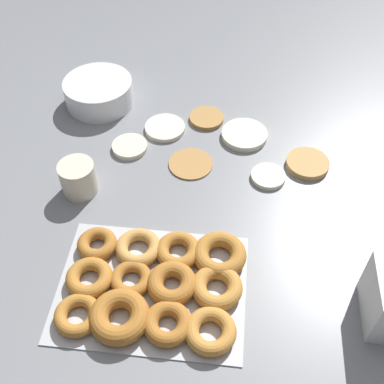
# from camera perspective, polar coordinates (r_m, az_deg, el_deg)

# --- Properties ---
(ground_plane) EXTENTS (3.00, 3.00, 0.00)m
(ground_plane) POSITION_cam_1_polar(r_m,az_deg,el_deg) (1.15, 3.24, 2.13)
(ground_plane) COLOR gray
(pancake_0) EXTENTS (0.11, 0.11, 0.01)m
(pancake_0) POSITION_cam_1_polar(r_m,az_deg,el_deg) (1.17, -0.15, 3.44)
(pancake_0) COLOR #B27F42
(pancake_0) RESTS_ON ground_plane
(pancake_1) EXTENTS (0.09, 0.09, 0.01)m
(pancake_1) POSITION_cam_1_polar(r_m,az_deg,el_deg) (1.22, -7.39, 5.36)
(pancake_1) COLOR beige
(pancake_1) RESTS_ON ground_plane
(pancake_2) EXTENTS (0.12, 0.12, 0.02)m
(pancake_2) POSITION_cam_1_polar(r_m,az_deg,el_deg) (1.25, 6.22, 6.76)
(pancake_2) COLOR silver
(pancake_2) RESTS_ON ground_plane
(pancake_3) EXTENTS (0.10, 0.10, 0.02)m
(pancake_3) POSITION_cam_1_polar(r_m,az_deg,el_deg) (1.20, 13.53, 3.29)
(pancake_3) COLOR tan
(pancake_3) RESTS_ON ground_plane
(pancake_4) EXTENTS (0.10, 0.10, 0.01)m
(pancake_4) POSITION_cam_1_polar(r_m,az_deg,el_deg) (1.27, -3.23, 7.59)
(pancake_4) COLOR silver
(pancake_4) RESTS_ON ground_plane
(pancake_5) EXTENTS (0.09, 0.09, 0.01)m
(pancake_5) POSITION_cam_1_polar(r_m,az_deg,el_deg) (1.30, 1.74, 8.75)
(pancake_5) COLOR #B27F42
(pancake_5) RESTS_ON ground_plane
(pancake_6) EXTENTS (0.08, 0.08, 0.01)m
(pancake_6) POSITION_cam_1_polar(r_m,az_deg,el_deg) (1.15, 9.02, 1.77)
(pancake_6) COLOR silver
(pancake_6) RESTS_ON ground_plane
(donut_tray) EXTENTS (0.37, 0.28, 0.04)m
(donut_tray) POSITION_cam_1_polar(r_m,az_deg,el_deg) (0.95, -4.28, -10.93)
(donut_tray) COLOR silver
(donut_tray) RESTS_ON ground_plane
(batter_bowl) EXTENTS (0.19, 0.19, 0.07)m
(batter_bowl) POSITION_cam_1_polar(r_m,az_deg,el_deg) (1.36, -10.98, 11.53)
(batter_bowl) COLOR white
(batter_bowl) RESTS_ON ground_plane
(paper_cup) EXTENTS (0.08, 0.08, 0.08)m
(paper_cup) POSITION_cam_1_polar(r_m,az_deg,el_deg) (1.12, -13.34, 1.61)
(paper_cup) COLOR beige
(paper_cup) RESTS_ON ground_plane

